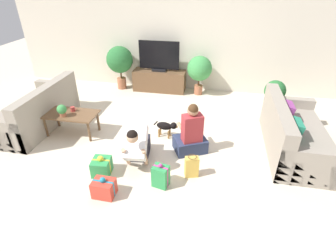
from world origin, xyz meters
The scene contains 19 objects.
ground_plane centered at (0.00, 0.00, 0.00)m, with size 16.00×16.00×0.00m, color beige.
wall_back centered at (0.00, 2.63, 1.30)m, with size 8.40×0.06×2.60m.
sofa_left centered at (-2.39, 0.12, 0.29)m, with size 0.91×1.90×0.83m.
sofa_right centered at (2.39, 0.19, 0.29)m, with size 0.91×1.90×0.83m.
coffee_table centered at (-1.55, -0.04, 0.37)m, with size 0.98×0.51×0.42m.
tv_console centered at (-0.40, 2.34, 0.26)m, with size 1.32×0.44×0.52m.
tv centered at (-0.40, 2.34, 0.85)m, with size 1.00×0.20×0.74m.
potted_plant_back_left centered at (-1.41, 2.29, 0.74)m, with size 0.66×0.66×1.10m.
potted_plant_corner_right centered at (2.25, 1.49, 0.43)m, with size 0.43×0.43×0.76m.
potted_plant_back_right centered at (0.61, 2.29, 0.64)m, with size 0.60×0.60×0.96m.
person_kneeling centered at (-0.08, -0.65, 0.34)m, with size 0.41×0.83×0.79m.
person_sitting centered at (0.70, -0.19, 0.32)m, with size 0.64×0.61×0.90m.
dog centered at (0.22, 0.17, 0.23)m, with size 0.46×0.17×0.33m.
gift_box_a centered at (0.39, -1.11, 0.17)m, with size 0.25×0.22×0.39m.
gift_box_b centered at (-0.33, -1.45, 0.13)m, with size 0.30×0.24×0.31m.
gift_box_c centered at (-0.55, -1.03, 0.13)m, with size 0.29×0.31×0.32m.
gift_bag_a centered at (0.79, -0.82, 0.17)m, with size 0.22×0.16×0.36m.
mug centered at (-1.54, 0.05, 0.47)m, with size 0.12×0.08×0.09m.
tabletop_plant centered at (-1.62, -0.16, 0.55)m, with size 0.17×0.17×0.22m.
Camera 1 is at (1.03, -3.88, 2.66)m, focal length 28.00 mm.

